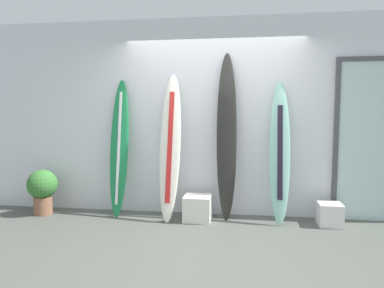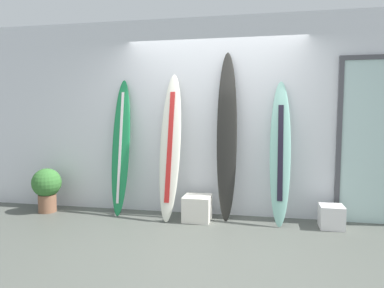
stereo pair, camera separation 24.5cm
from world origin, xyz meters
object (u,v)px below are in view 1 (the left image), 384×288
(surfboard_ivory, at_px, (170,147))
(display_block_center, at_px, (198,208))
(surfboard_charcoal, at_px, (227,136))
(display_block_left, at_px, (330,214))
(surfboard_emerald, at_px, (119,149))
(surfboard_seafoam, at_px, (280,152))
(potted_plant, at_px, (42,188))
(glass_door, at_px, (381,138))

(surfboard_ivory, xyz_separation_m, display_block_center, (0.38, -0.03, -0.82))
(surfboard_charcoal, relative_size, display_block_left, 7.67)
(surfboard_emerald, distance_m, surfboard_seafoam, 2.23)
(surfboard_ivory, relative_size, display_block_left, 6.73)
(surfboard_charcoal, bearing_deg, display_block_center, -160.43)
(display_block_left, relative_size, potted_plant, 0.46)
(surfboard_ivory, height_order, surfboard_seafoam, surfboard_ivory)
(surfboard_emerald, bearing_deg, glass_door, 3.04)
(surfboard_ivory, bearing_deg, surfboard_charcoal, 7.78)
(surfboard_ivory, xyz_separation_m, potted_plant, (-1.88, -0.04, -0.61))
(display_block_center, distance_m, potted_plant, 2.27)
(glass_door, bearing_deg, display_block_center, -172.77)
(surfboard_emerald, xyz_separation_m, display_block_center, (1.14, -0.12, -0.79))
(display_block_center, bearing_deg, surfboard_seafoam, 4.35)
(display_block_left, height_order, display_block_center, display_block_center)
(glass_door, bearing_deg, surfboard_emerald, -176.96)
(surfboard_charcoal, height_order, display_block_left, surfboard_charcoal)
(surfboard_emerald, height_order, surfboard_ivory, surfboard_ivory)
(surfboard_emerald, height_order, surfboard_seafoam, surfboard_emerald)
(surfboard_charcoal, bearing_deg, surfboard_seafoam, -4.34)
(surfboard_emerald, distance_m, potted_plant, 1.26)
(surfboard_emerald, xyz_separation_m, surfboard_seafoam, (2.23, -0.04, -0.01))
(glass_door, bearing_deg, surfboard_charcoal, -175.20)
(surfboard_ivory, distance_m, display_block_left, 2.28)
(surfboard_emerald, relative_size, potted_plant, 2.99)
(surfboard_emerald, height_order, display_block_left, surfboard_emerald)
(surfboard_charcoal, bearing_deg, surfboard_emerald, -179.32)
(surfboard_emerald, bearing_deg, surfboard_seafoam, -0.91)
(glass_door, xyz_separation_m, potted_plant, (-4.69, -0.32, -0.75))
(glass_door, relative_size, potted_plant, 3.39)
(display_block_center, bearing_deg, surfboard_emerald, 174.07)
(surfboard_ivory, bearing_deg, glass_door, 5.62)
(surfboard_charcoal, height_order, potted_plant, surfboard_charcoal)
(surfboard_seafoam, height_order, display_block_left, surfboard_seafoam)
(surfboard_emerald, relative_size, display_block_left, 6.51)
(surfboard_ivory, distance_m, glass_door, 2.83)
(display_block_center, relative_size, glass_door, 0.17)
(potted_plant, bearing_deg, display_block_center, 0.30)
(surfboard_ivory, bearing_deg, display_block_left, -0.66)
(surfboard_ivory, height_order, glass_door, glass_door)
(surfboard_ivory, height_order, display_block_left, surfboard_ivory)
(surfboard_seafoam, height_order, glass_door, glass_door)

